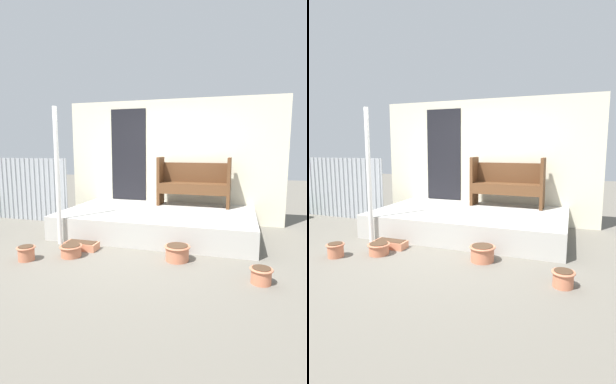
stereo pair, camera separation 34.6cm
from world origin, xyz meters
The scene contains 11 objects.
ground_plane centered at (0.00, 0.00, 0.00)m, with size 24.00×24.00×0.00m, color #666056.
porch_slab centered at (0.11, 1.02, 0.21)m, with size 3.49×2.03×0.42m.
house_wall centered at (0.07, 2.06, 1.31)m, with size 4.69×0.08×2.60m.
fence_corrugated centered at (-3.45, 1.23, 0.68)m, with size 3.02×0.05×1.37m.
support_post centered at (-1.28, -0.08, 1.11)m, with size 0.07×0.07×2.23m.
bench centered at (0.67, 1.71, 0.93)m, with size 1.45×0.43×0.98m.
flower_pot_left centered at (-1.31, -0.87, 0.11)m, with size 0.26×0.26×0.20m.
flower_pot_middle centered at (-0.78, -0.56, 0.10)m, with size 0.33×0.33×0.17m.
flower_pot_right centered at (0.75, -0.29, 0.12)m, with size 0.37×0.37×0.22m.
flower_pot_far_right centered at (1.84, -0.74, 0.11)m, with size 0.27×0.27×0.19m.
planter_box_rect centered at (-0.79, -0.24, 0.06)m, with size 0.52×0.22×0.12m.
Camera 2 is at (1.87, -4.17, 1.56)m, focal length 28.00 mm.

